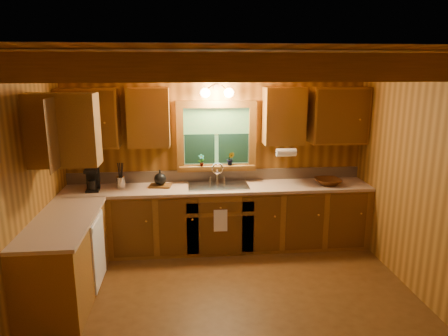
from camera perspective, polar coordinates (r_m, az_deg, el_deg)
name	(u,v)px	position (r m, az deg, el deg)	size (l,w,h in m)	color
room	(232,192)	(4.07, 1.11, -3.33)	(4.20, 4.20, 4.20)	#543414
ceiling_beams	(233,68)	(3.89, 1.19, 13.66)	(4.20, 2.54, 0.18)	brown
base_cabinets	(183,228)	(5.55, -5.63, -8.20)	(4.20, 2.22, 0.86)	brown
countertop	(183,195)	(5.40, -5.60, -3.74)	(4.20, 2.24, 0.04)	tan
backsplash	(217,175)	(5.96, -1.02, -1.00)	(4.20, 0.02, 0.16)	tan
dishwasher_panel	(99,251)	(5.09, -16.86, -10.82)	(0.02, 0.60, 0.80)	white
upper_cabinets	(175,120)	(5.33, -6.76, 6.57)	(4.19, 1.77, 0.78)	brown
window	(217,138)	(5.83, -1.03, 4.18)	(1.12, 0.08, 1.00)	brown
window_sill	(217,167)	(5.87, -0.98, 0.16)	(1.06, 0.14, 0.04)	brown
wall_sconce	(217,92)	(5.64, -0.96, 10.35)	(0.45, 0.21, 0.17)	black
paper_towel_roll	(286,152)	(5.68, 8.55, 2.14)	(0.11, 0.11, 0.27)	white
dish_towel	(221,221)	(5.52, -0.48, -7.26)	(0.18, 0.01, 0.30)	white
sink	(218,189)	(5.73, -0.79, -2.92)	(0.82, 0.48, 0.43)	silver
coffee_maker	(92,180)	(5.74, -17.65, -1.55)	(0.17, 0.21, 0.30)	black
utensil_crock	(121,182)	(5.79, -14.04, -1.83)	(0.12, 0.12, 0.35)	silver
cutting_board	(160,186)	(5.75, -8.75, -2.42)	(0.29, 0.21, 0.03)	#593513
teakettle	(160,179)	(5.72, -8.79, -1.49)	(0.17, 0.17, 0.21)	black
wicker_basket	(328,182)	(5.95, 14.12, -1.83)	(0.35, 0.35, 0.09)	#48230C
potted_plant_left	(201,160)	(5.79, -3.12, 1.06)	(0.09, 0.06, 0.18)	#593513
potted_plant_right	(230,159)	(5.85, 0.90, 1.29)	(0.11, 0.09, 0.19)	#593513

